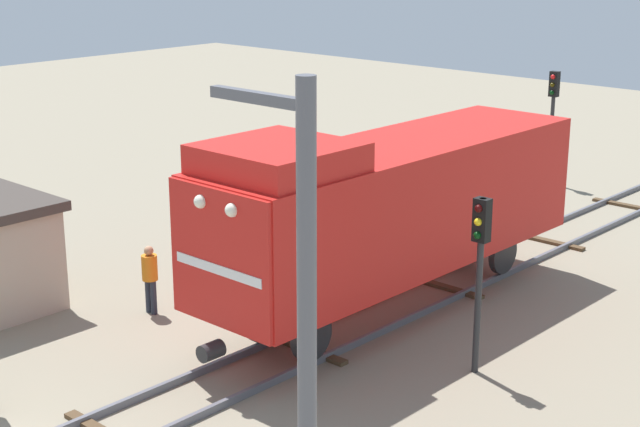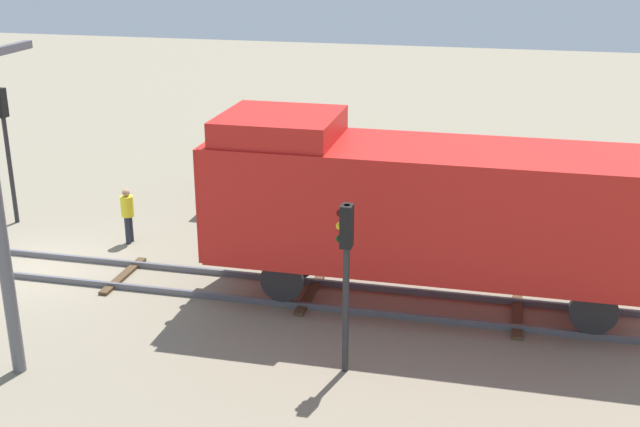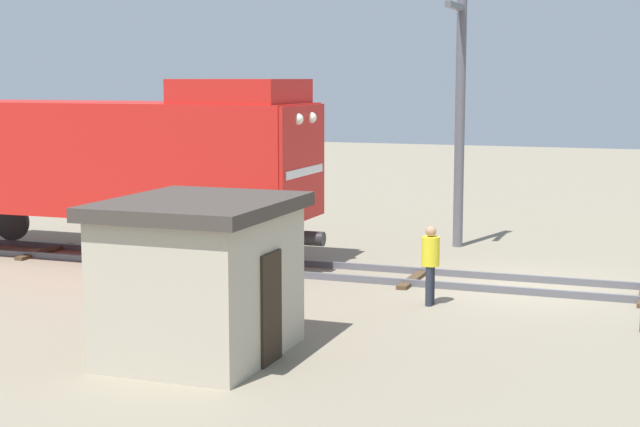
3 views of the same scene
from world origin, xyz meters
name	(u,v)px [view 2 (image 2 of 3)]	position (x,y,z in m)	size (l,w,h in m)	color
ground_plane	(38,268)	(0.00, 0.00, 0.00)	(94.15, 94.15, 0.00)	gray
railway_track	(37,266)	(0.00, 0.00, 0.07)	(2.40, 62.77, 0.16)	#595960
locomotive	(429,203)	(0.00, 10.79, 2.77)	(2.90, 11.60, 4.60)	red
traffic_signal_near	(5,131)	(-3.20, -2.71, 3.02)	(0.32, 0.34, 4.36)	#262628
traffic_signal_mid	(346,257)	(3.40, 9.46, 2.64)	(0.32, 0.34, 3.77)	#262628
worker_near_track	(128,211)	(-2.40, 1.65, 1.00)	(0.38, 0.38, 1.70)	#262B38
worker_by_signal	(314,206)	(-4.20, 6.93, 1.00)	(0.38, 0.38, 1.70)	#262B38
relay_hut	(267,159)	(-7.50, 4.46, 1.39)	(3.50, 2.90, 2.74)	#B2A893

